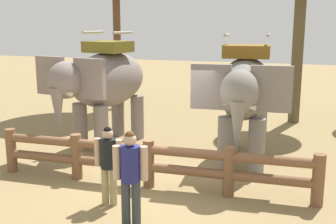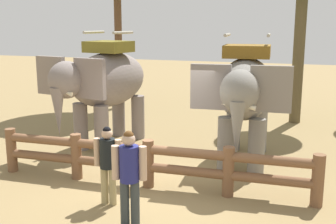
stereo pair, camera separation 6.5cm
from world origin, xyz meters
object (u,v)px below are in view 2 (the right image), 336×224
Objects in this scene: tourist_woman_in_black at (108,160)px; elephant_center at (245,92)px; log_fence at (148,160)px; tourist_man_in_blue at (129,172)px; elephant_near_left at (104,83)px.

elephant_center is at bearing 58.12° from tourist_woman_in_black.
log_fence is 1.21m from tourist_woman_in_black.
tourist_man_in_blue reaches higher than log_fence.
elephant_near_left reaches higher than elephant_center.
elephant_near_left is 5.16m from tourist_man_in_blue.
elephant_center reaches higher than log_fence.
elephant_near_left is 4.23m from tourist_woman_in_black.
tourist_woman_in_black is 1.02m from tourist_man_in_blue.
elephant_near_left is 1.03× the size of elephant_center.
log_fence is 4.54× the size of tourist_woman_in_black.
tourist_woman_in_black is at bearing -62.38° from elephant_near_left.
elephant_near_left is 4.01m from elephant_center.
elephant_near_left reaches higher than tourist_man_in_blue.
log_fence is 4.16× the size of tourist_man_in_blue.
elephant_near_left is 2.26× the size of tourist_man_in_blue.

